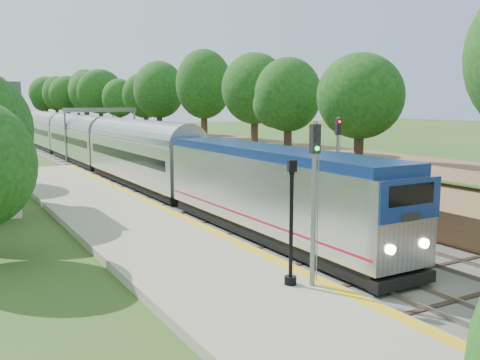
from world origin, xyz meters
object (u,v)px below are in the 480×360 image
lamppost_far (291,230)px  signal_platform (314,186)px  signal_gantry (101,120)px  train (47,134)px  signal_farside (337,156)px

lamppost_far → signal_platform: 1.75m
signal_gantry → signal_platform: signal_gantry is taller
signal_gantry → train: signal_gantry is taller
signal_gantry → signal_farside: signal_gantry is taller
signal_farside → lamppost_far: bearing=-136.7°
signal_farside → train: bearing=96.2°
signal_gantry → signal_farside: size_ratio=1.43×
signal_gantry → signal_platform: (-5.37, -46.86, -0.87)m
lamppost_far → signal_platform: (0.63, -0.45, 1.57)m
signal_gantry → signal_farside: bearing=-84.3°
train → lamppost_far: lamppost_far is taller
signal_gantry → train: bearing=97.1°
lamppost_far → signal_platform: bearing=-35.6°
signal_gantry → train: 20.14m
signal_gantry → signal_platform: size_ratio=1.45×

